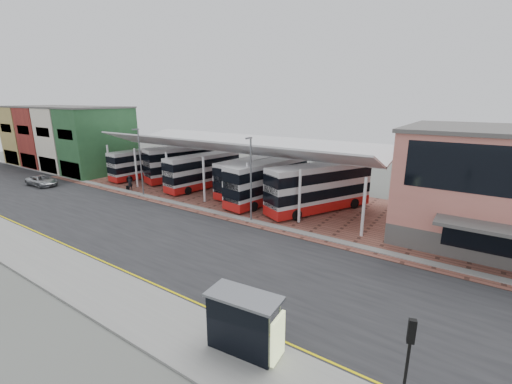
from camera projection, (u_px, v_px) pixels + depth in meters
ground at (189, 238)px, 29.04m from camera, size 140.00×140.00×0.00m
road at (181, 242)px, 28.24m from camera, size 120.00×14.00×0.02m
forecourt at (285, 204)px, 38.32m from camera, size 72.00×16.00×0.06m
sidewalk at (88, 282)px, 21.85m from camera, size 120.00×4.00×0.14m
north_kerb at (234, 217)px, 33.97m from camera, size 120.00×0.80×0.14m
yellow_line_near at (116, 270)px, 23.45m from camera, size 120.00×0.12×0.01m
yellow_line_far at (120, 269)px, 23.69m from camera, size 120.00×0.12×0.01m
canopy at (233, 146)px, 41.88m from camera, size 37.00×11.63×7.07m
shop_green at (99, 141)px, 52.72m from camera, size 6.40×10.20×10.22m
shop_cream at (76, 138)px, 56.24m from camera, size 6.40×10.20×10.22m
shop_brick at (56, 136)px, 59.77m from camera, size 6.40×10.20×10.22m
shop_ochre at (38, 134)px, 63.29m from camera, size 6.40×10.20×10.22m
lamp_west at (140, 160)px, 40.49m from camera, size 0.16×0.90×8.07m
lamp_east at (251, 177)px, 31.81m from camera, size 0.16×0.90×8.07m
bus_0 at (143, 164)px, 50.57m from camera, size 3.00×10.25×4.17m
bus_1 at (186, 163)px, 49.05m from camera, size 6.21×12.02×4.85m
bus_2 at (203, 171)px, 44.56m from camera, size 4.07×10.96×4.41m
bus_3 at (250, 176)px, 42.11m from camera, size 3.16×10.66×4.34m
bus_4 at (268, 182)px, 38.47m from camera, size 4.39×11.66×4.69m
bus_5 at (319, 188)px, 35.32m from camera, size 7.70×11.90×4.91m
silver_car at (42, 181)px, 46.20m from camera, size 5.05×2.53×1.37m
pedestrian at (130, 183)px, 43.68m from camera, size 0.49×0.70×1.84m
suitcase at (127, 188)px, 44.00m from camera, size 0.32×0.23×0.54m
bus_shelter at (247, 321)px, 15.16m from camera, size 3.62×1.93×2.79m
traffic_signal_west at (409, 351)px, 12.16m from camera, size 0.31×0.27×3.89m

